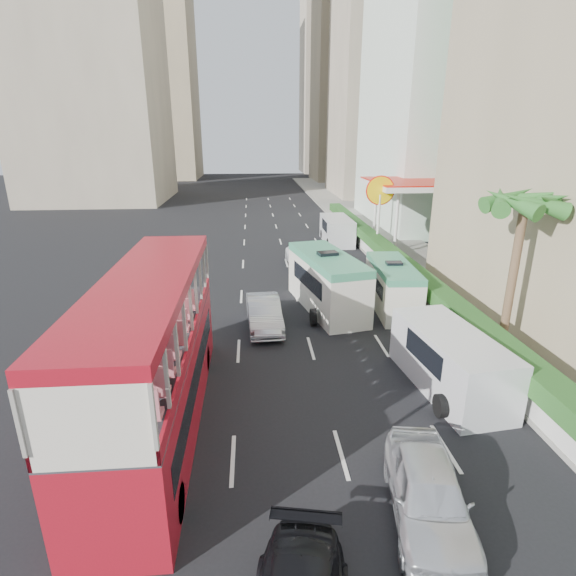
{
  "coord_description": "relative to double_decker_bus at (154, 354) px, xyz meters",
  "views": [
    {
      "loc": [
        -2.86,
        -12.84,
        8.98
      ],
      "look_at": [
        -1.5,
        4.0,
        3.2
      ],
      "focal_mm": 28.0,
      "sensor_mm": 36.0,
      "label": 1
    }
  ],
  "objects": [
    {
      "name": "panel_van_near",
      "position": [
        10.27,
        1.38,
        -1.43
      ],
      "size": [
        2.84,
        5.73,
        2.2
      ],
      "primitive_type": "cube",
      "rotation": [
        0.0,
        0.0,
        0.12
      ],
      "color": "silver",
      "rests_on": "ground"
    },
    {
      "name": "palm_tree",
      "position": [
        13.8,
        4.0,
        0.85
      ],
      "size": [
        0.36,
        0.36,
        6.4
      ],
      "primitive_type": "cylinder",
      "color": "brown",
      "rests_on": "sidewalk"
    },
    {
      "name": "minibus_far",
      "position": [
        10.57,
        9.48,
        -1.29
      ],
      "size": [
        2.2,
        5.7,
        2.48
      ],
      "primitive_type": "cube",
      "rotation": [
        0.0,
        0.0,
        -0.06
      ],
      "color": "silver",
      "rests_on": "ground"
    },
    {
      "name": "car_silver_lane_b",
      "position": [
        7.24,
        -4.47,
        -2.53
      ],
      "size": [
        2.5,
        4.69,
        1.52
      ],
      "primitive_type": "imported",
      "rotation": [
        0.0,
        0.0,
        -0.16
      ],
      "color": "silver",
      "rests_on": "ground"
    },
    {
      "name": "minibus_near",
      "position": [
        7.06,
        9.78,
        -1.03
      ],
      "size": [
        3.59,
        7.08,
        3.0
      ],
      "primitive_type": "cube",
      "rotation": [
        0.0,
        0.0,
        0.21
      ],
      "color": "silver",
      "rests_on": "ground"
    },
    {
      "name": "shell_station",
      "position": [
        16.0,
        23.0,
        0.22
      ],
      "size": [
        6.5,
        8.0,
        5.5
      ],
      "primitive_type": "cube",
      "color": "silver",
      "rests_on": "ground"
    },
    {
      "name": "ground_plane",
      "position": [
        6.0,
        0.0,
        -2.53
      ],
      "size": [
        200.0,
        200.0,
        0.0
      ],
      "primitive_type": "plane",
      "color": "black",
      "rests_on": "ground"
    },
    {
      "name": "panel_van_far",
      "position": [
        10.49,
        25.31,
        -1.44
      ],
      "size": [
        2.21,
        5.48,
        2.19
      ],
      "primitive_type": "cube",
      "rotation": [
        0.0,
        0.0,
        0.0
      ],
      "color": "silver",
      "rests_on": "ground"
    },
    {
      "name": "tower_far_a",
      "position": [
        23.0,
        82.0,
        19.47
      ],
      "size": [
        14.0,
        14.0,
        44.0
      ],
      "primitive_type": "cube",
      "color": "tan",
      "rests_on": "ground"
    },
    {
      "name": "tower_mid",
      "position": [
        24.0,
        58.0,
        22.47
      ],
      "size": [
        16.0,
        16.0,
        50.0
      ],
      "primitive_type": "cube",
      "color": "#B1A38C",
      "rests_on": "ground"
    },
    {
      "name": "van_asset",
      "position": [
        6.81,
        17.9,
        -2.53
      ],
      "size": [
        2.49,
        5.11,
        1.4
      ],
      "primitive_type": "imported",
      "rotation": [
        0.0,
        0.0,
        0.03
      ],
      "color": "silver",
      "rests_on": "ground"
    },
    {
      "name": "tower_left_b",
      "position": [
        -16.0,
        90.0,
        20.47
      ],
      "size": [
        16.0,
        16.0,
        46.0
      ],
      "primitive_type": "cube",
      "color": "tan",
      "rests_on": "ground"
    },
    {
      "name": "car_silver_lane_a",
      "position": [
        3.61,
        7.52,
        -2.53
      ],
      "size": [
        1.8,
        4.55,
        1.47
      ],
      "primitive_type": "imported",
      "rotation": [
        0.0,
        0.0,
        0.05
      ],
      "color": "silver",
      "rests_on": "ground"
    },
    {
      "name": "tower_far_b",
      "position": [
        23.0,
        104.0,
        17.47
      ],
      "size": [
        14.0,
        14.0,
        40.0
      ],
      "primitive_type": "cube",
      "color": "#B1A38C",
      "rests_on": "ground"
    },
    {
      "name": "kerb_wall",
      "position": [
        12.2,
        14.0,
        -1.85
      ],
      "size": [
        0.3,
        44.0,
        1.0
      ],
      "primitive_type": "cube",
      "color": "silver",
      "rests_on": "sidewalk"
    },
    {
      "name": "double_decker_bus",
      "position": [
        0.0,
        0.0,
        0.0
      ],
      "size": [
        2.5,
        11.0,
        5.06
      ],
      "primitive_type": "cube",
      "color": "#A3101E",
      "rests_on": "ground"
    },
    {
      "name": "sidewalk",
      "position": [
        15.0,
        25.0,
        -2.44
      ],
      "size": [
        6.0,
        120.0,
        0.18
      ],
      "primitive_type": "cube",
      "color": "#99968C",
      "rests_on": "ground"
    },
    {
      "name": "hedge",
      "position": [
        12.2,
        14.0,
        -1.0
      ],
      "size": [
        1.1,
        44.0,
        0.7
      ],
      "primitive_type": "cube",
      "color": "#2D6626",
      "rests_on": "kerb_wall"
    }
  ]
}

